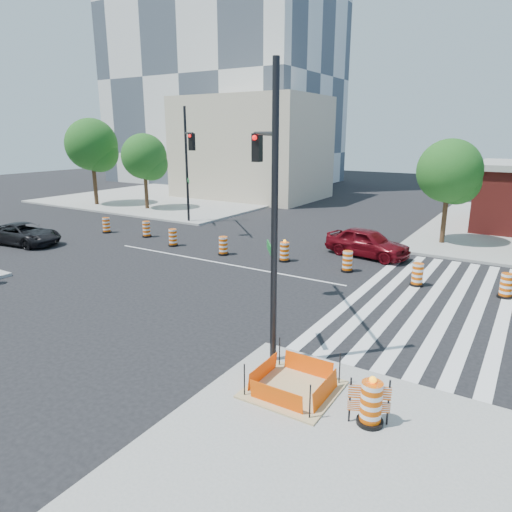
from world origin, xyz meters
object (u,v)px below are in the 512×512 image
object	(u,v)px
dark_suv	(24,234)
red_coupe	(367,243)
signal_pole_se	(268,185)
signal_pole_nw	(188,155)

from	to	relation	value
dark_suv	red_coupe	bearing A→B (deg)	-73.41
red_coupe	signal_pole_se	xyz separation A→B (m)	(0.60, -11.74, 4.27)
signal_pole_nw	red_coupe	bearing A→B (deg)	40.84
red_coupe	dark_suv	world-z (taller)	red_coupe
signal_pole_se	signal_pole_nw	world-z (taller)	signal_pole_se
red_coupe	signal_pole_se	size ratio (longest dim) A/B	0.56
signal_pole_se	signal_pole_nw	xyz separation A→B (m)	(-13.94, 12.85, -0.02)
red_coupe	dark_suv	bearing A→B (deg)	124.54
dark_suv	signal_pole_nw	bearing A→B (deg)	-36.34
red_coupe	signal_pole_se	bearing A→B (deg)	-166.54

